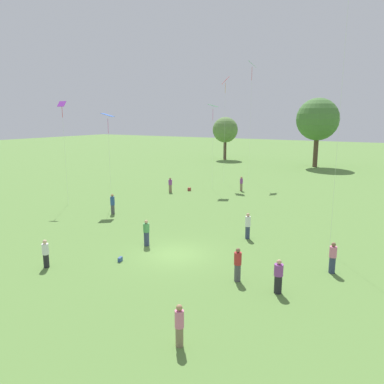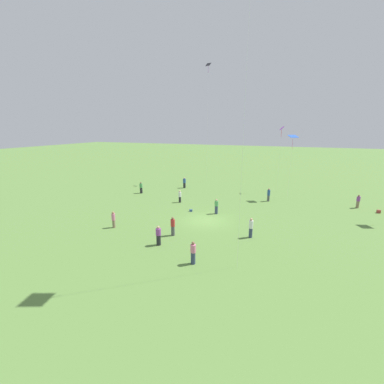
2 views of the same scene
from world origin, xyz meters
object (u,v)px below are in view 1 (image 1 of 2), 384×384
at_px(kite_1, 252,68).
at_px(person_0, 170,185).
at_px(person_3, 241,184).
at_px(person_8, 113,204).
at_px(kite_3, 108,117).
at_px(person_1, 238,265).
at_px(picnic_bag_0, 120,259).
at_px(person_5, 333,258).
at_px(kite_6, 225,83).
at_px(person_2, 278,277).
at_px(person_10, 146,233).
at_px(kite_5, 213,108).
at_px(person_7, 248,226).
at_px(kite_0, 62,110).
at_px(picnic_bag_1, 189,189).
at_px(person_4, 46,254).
at_px(person_9, 179,325).

bearing_deg(kite_1, person_0, -167.56).
distance_m(person_3, person_8, 16.49).
height_order(person_0, kite_3, kite_3).
xyz_separation_m(person_1, picnic_bag_0, (-7.10, -1.04, -0.78)).
relative_size(kite_1, kite_3, 1.77).
xyz_separation_m(person_0, picnic_bag_0, (8.93, -18.78, -0.70)).
distance_m(person_5, person_8, 19.45).
height_order(person_8, kite_6, kite_6).
relative_size(person_2, person_10, 0.97).
height_order(person_3, person_5, person_5).
bearing_deg(person_2, kite_5, 124.37).
bearing_deg(person_7, kite_6, -127.04).
height_order(kite_0, kite_6, kite_6).
relative_size(person_1, picnic_bag_1, 4.59).
relative_size(person_8, kite_5, 0.18).
distance_m(person_4, person_9, 10.86).
relative_size(person_1, picnic_bag_0, 4.57).
distance_m(person_1, person_2, 2.27).
bearing_deg(person_10, kite_1, 138.20).
bearing_deg(kite_5, person_9, -128.74).
bearing_deg(person_9, person_1, -40.86).
height_order(person_5, person_8, person_8).
bearing_deg(person_2, kite_0, 161.42).
distance_m(person_3, person_9, 30.58).
bearing_deg(picnic_bag_0, person_7, 57.83).
relative_size(person_4, person_5, 0.93).
xyz_separation_m(kite_6, picnic_bag_1, (-0.84, -7.47, -12.38)).
distance_m(person_7, kite_6, 26.17).
bearing_deg(kite_5, kite_1, 17.00).
distance_m(person_2, person_8, 18.82).
height_order(person_9, picnic_bag_1, person_9).
bearing_deg(kite_1, person_8, -156.76).
height_order(person_8, person_9, person_8).
relative_size(kite_5, picnic_bag_1, 25.04).
distance_m(person_3, kite_0, 20.82).
relative_size(person_0, person_2, 0.98).
relative_size(person_5, kite_0, 0.18).
relative_size(person_3, person_9, 1.00).
bearing_deg(person_4, kite_0, 25.01).
relative_size(person_1, person_10, 1.02).
bearing_deg(person_0, kite_6, -179.24).
height_order(person_0, person_8, person_8).
relative_size(person_0, kite_5, 0.17).
bearing_deg(person_7, kite_5, -121.73).
bearing_deg(person_7, person_8, -68.32).
relative_size(person_5, person_9, 1.04).
distance_m(person_1, person_8, 16.65).
xyz_separation_m(kite_0, kite_3, (4.09, 1.71, -0.72)).
bearing_deg(picnic_bag_0, person_2, 4.75).
bearing_deg(person_5, kite_1, -63.82).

